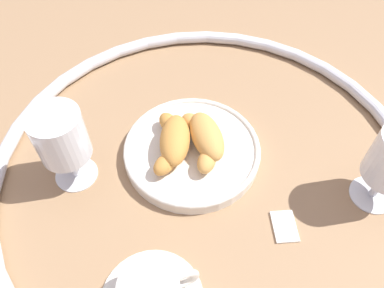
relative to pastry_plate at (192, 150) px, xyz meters
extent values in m
plane|color=#997551|center=(-0.02, -0.02, -0.01)|extent=(2.20, 2.20, 0.00)
torus|color=silver|center=(-0.02, -0.02, 0.00)|extent=(0.70, 0.70, 0.02)
cylinder|color=silver|center=(0.00, 0.00, 0.00)|extent=(0.23, 0.23, 0.02)
torus|color=silver|center=(0.00, 0.00, 0.01)|extent=(0.23, 0.23, 0.01)
ellipsoid|color=#D6994C|center=(0.00, -0.03, 0.03)|extent=(0.11, 0.08, 0.04)
ellipsoid|color=#D6994C|center=(0.04, 0.00, 0.02)|extent=(0.05, 0.05, 0.03)
ellipsoid|color=#D6994C|center=(-0.04, -0.03, 0.02)|extent=(0.05, 0.04, 0.03)
ellipsoid|color=#CC893D|center=(0.00, 0.03, 0.03)|extent=(0.10, 0.05, 0.04)
ellipsoid|color=#CC893D|center=(0.04, 0.04, 0.02)|extent=(0.05, 0.05, 0.03)
ellipsoid|color=#CC893D|center=(-0.05, 0.04, 0.02)|extent=(0.05, 0.05, 0.03)
cylinder|color=#937A60|center=(-0.24, 0.05, 0.04)|extent=(0.07, 0.07, 0.01)
torus|color=silver|center=(-0.22, 0.00, 0.02)|extent=(0.02, 0.04, 0.04)
cylinder|color=white|center=(-0.04, 0.19, -0.01)|extent=(0.07, 0.07, 0.01)
cylinder|color=white|center=(-0.04, 0.19, 0.02)|extent=(0.01, 0.01, 0.05)
cylinder|color=white|center=(-0.04, 0.19, 0.09)|extent=(0.08, 0.08, 0.08)
cylinder|color=gold|center=(-0.04, 0.19, 0.08)|extent=(0.07, 0.07, 0.06)
cylinder|color=white|center=(-0.07, -0.28, -0.01)|extent=(0.07, 0.07, 0.01)
cylinder|color=white|center=(-0.07, -0.28, 0.02)|extent=(0.01, 0.01, 0.05)
cube|color=white|center=(-0.13, -0.14, -0.01)|extent=(0.05, 0.04, 0.01)
camera|label=1|loc=(-0.38, -0.01, 0.50)|focal=35.01mm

